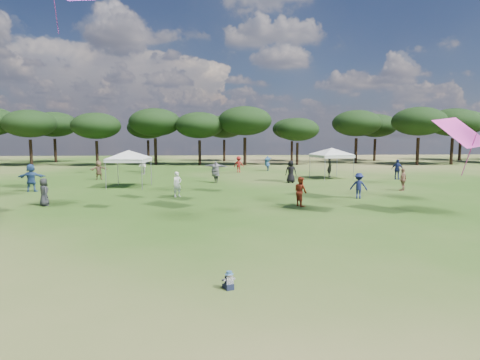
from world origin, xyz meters
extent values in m
plane|color=#305118|center=(0.00, 0.00, 0.00)|extent=(140.00, 140.00, 0.00)
cylinder|color=black|center=(-23.92, 45.02, 1.66)|extent=(0.38, 0.38, 3.32)
ellipsoid|color=black|center=(-23.92, 45.02, 5.31)|extent=(6.44, 6.44, 3.47)
cylinder|color=black|center=(-15.51, 44.30, 1.57)|extent=(0.36, 0.36, 3.14)
ellipsoid|color=black|center=(-15.51, 44.30, 5.03)|extent=(6.11, 6.11, 3.29)
cylinder|color=black|center=(-8.39, 45.81, 1.73)|extent=(0.40, 0.40, 3.46)
ellipsoid|color=black|center=(-8.39, 45.81, 5.54)|extent=(6.73, 6.73, 3.63)
cylinder|color=black|center=(-2.58, 44.63, 1.61)|extent=(0.37, 0.37, 3.21)
ellipsoid|color=black|center=(-2.58, 44.63, 5.14)|extent=(6.24, 6.24, 3.36)
cylinder|color=black|center=(3.26, 44.18, 1.78)|extent=(0.41, 0.41, 3.56)
ellipsoid|color=black|center=(3.26, 44.18, 5.69)|extent=(6.91, 6.91, 3.73)
cylinder|color=black|center=(10.19, 44.51, 1.44)|extent=(0.33, 0.33, 2.88)
ellipsoid|color=black|center=(10.19, 44.51, 4.61)|extent=(5.60, 5.60, 3.02)
cylinder|color=black|center=(18.96, 46.98, 1.72)|extent=(0.39, 0.39, 3.44)
ellipsoid|color=black|center=(18.96, 46.98, 5.51)|extent=(6.69, 6.69, 3.60)
cylinder|color=black|center=(25.77, 43.05, 1.77)|extent=(0.40, 0.40, 3.53)
ellipsoid|color=black|center=(25.77, 43.05, 5.65)|extent=(6.86, 6.86, 3.70)
cylinder|color=black|center=(30.65, 43.46, 1.73)|extent=(0.40, 0.40, 3.47)
ellipsoid|color=black|center=(30.65, 43.46, 5.55)|extent=(6.74, 6.74, 3.63)
cylinder|color=black|center=(-23.40, 51.57, 1.68)|extent=(0.39, 0.39, 3.37)
ellipsoid|color=black|center=(-23.40, 51.57, 5.39)|extent=(6.54, 6.54, 3.53)
cylinder|color=black|center=(-10.52, 53.31, 1.56)|extent=(0.36, 0.36, 3.11)
ellipsoid|color=black|center=(-10.52, 53.31, 4.98)|extent=(6.05, 6.05, 3.26)
cylinder|color=black|center=(0.83, 52.52, 1.60)|extent=(0.37, 0.37, 3.20)
ellipsoid|color=black|center=(0.83, 52.52, 5.12)|extent=(6.21, 6.21, 3.35)
cylinder|color=black|center=(10.82, 51.34, 1.50)|extent=(0.34, 0.34, 2.99)
ellipsoid|color=black|center=(10.82, 51.34, 4.79)|extent=(5.81, 5.81, 3.13)
cylinder|color=black|center=(23.62, 51.75, 1.66)|extent=(0.38, 0.38, 3.31)
ellipsoid|color=black|center=(23.62, 51.75, 5.30)|extent=(6.43, 6.43, 3.47)
cylinder|color=black|center=(37.30, 52.12, 1.82)|extent=(0.42, 0.42, 3.64)
ellipsoid|color=black|center=(37.30, 52.12, 5.82)|extent=(7.06, 7.06, 3.81)
cylinder|color=gray|center=(-8.52, 21.44, 1.04)|extent=(0.06, 0.06, 2.08)
cylinder|color=gray|center=(-5.93, 21.18, 1.04)|extent=(0.06, 0.06, 2.08)
cylinder|color=gray|center=(-8.26, 24.03, 1.04)|extent=(0.06, 0.06, 2.08)
cylinder|color=gray|center=(-5.67, 23.78, 1.04)|extent=(0.06, 0.06, 2.08)
cube|color=silver|center=(-7.09, 22.61, 2.03)|extent=(3.03, 3.03, 0.25)
pyramid|color=silver|center=(-7.09, 22.61, 2.75)|extent=(5.61, 5.61, 0.60)
cylinder|color=gray|center=(8.60, 25.75, 1.04)|extent=(0.06, 0.06, 2.07)
cylinder|color=gray|center=(11.32, 26.38, 1.04)|extent=(0.06, 0.06, 2.07)
cylinder|color=gray|center=(7.97, 28.47, 1.04)|extent=(0.06, 0.06, 2.07)
cylinder|color=gray|center=(10.69, 29.10, 1.04)|extent=(0.06, 0.06, 2.07)
cube|color=silver|center=(9.65, 27.43, 2.02)|extent=(3.55, 3.55, 0.25)
pyramid|color=silver|center=(9.65, 27.43, 2.75)|extent=(5.87, 5.87, 0.60)
cube|color=#161B33|center=(-0.50, 2.16, 0.08)|extent=(0.25, 0.25, 0.15)
cube|color=#161B33|center=(-0.61, 2.27, 0.04)|extent=(0.13, 0.19, 0.08)
cube|color=#161B33|center=(-0.48, 2.32, 0.04)|extent=(0.13, 0.19, 0.08)
cube|color=white|center=(-0.50, 2.16, 0.24)|extent=(0.22, 0.19, 0.20)
cylinder|color=white|center=(-0.63, 2.17, 0.24)|extent=(0.12, 0.20, 0.12)
cylinder|color=white|center=(-0.40, 2.25, 0.24)|extent=(0.12, 0.20, 0.12)
sphere|color=#E0B293|center=(-0.50, 2.16, 0.38)|extent=(0.13, 0.13, 0.13)
cone|color=teal|center=(-0.50, 2.16, 0.41)|extent=(0.22, 0.22, 0.02)
cylinder|color=teal|center=(-0.50, 2.16, 0.44)|extent=(0.15, 0.15, 0.06)
imported|color=#9A6B54|center=(12.32, 19.34, 0.78)|extent=(0.94, 0.90, 1.57)
imported|color=black|center=(5.44, 24.52, 0.92)|extent=(1.00, 0.77, 1.83)
imported|color=#29282D|center=(10.00, 29.07, 0.95)|extent=(0.53, 0.74, 1.90)
imported|color=navy|center=(8.00, 16.18, 0.79)|extent=(1.16, 0.91, 1.57)
imported|color=navy|center=(15.23, 26.34, 0.88)|extent=(1.04, 1.03, 1.76)
imported|color=white|center=(-3.12, 17.62, 0.79)|extent=(0.69, 0.63, 1.58)
imported|color=#313035|center=(-10.12, 14.83, 0.76)|extent=(0.82, 0.89, 1.52)
imported|color=#9A2F19|center=(3.87, 13.79, 0.81)|extent=(0.87, 0.96, 1.62)
imported|color=#504F54|center=(-0.67, 24.92, 0.87)|extent=(2.15, 1.57, 1.75)
imported|color=silver|center=(-7.85, 32.61, 0.89)|extent=(0.88, 1.02, 1.78)
imported|color=maroon|center=(1.81, 34.06, 0.84)|extent=(1.22, 0.93, 1.68)
imported|color=brown|center=(-10.81, 28.00, 0.84)|extent=(1.62, 1.11, 1.68)
imported|color=navy|center=(5.03, 35.75, 0.83)|extent=(1.45, 2.05, 1.65)
imported|color=navy|center=(-13.31, 20.62, 0.96)|extent=(1.83, 0.76, 1.92)
plane|color=#DC37A4|center=(10.82, 10.75, 4.00)|extent=(2.88, 2.47, 1.53)
camera|label=1|loc=(-0.88, -7.53, 3.85)|focal=30.00mm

